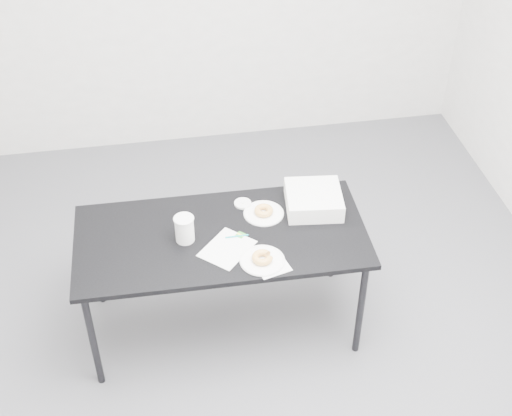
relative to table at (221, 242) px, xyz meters
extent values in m
plane|color=#515257|center=(0.08, -0.03, -0.64)|extent=(4.00, 4.00, 0.00)
cube|color=black|center=(0.00, 0.00, 0.04)|extent=(1.52, 0.73, 0.03)
cylinder|color=black|center=(-0.70, -0.29, -0.31)|extent=(0.04, 0.04, 0.66)
cylinder|color=black|center=(-0.69, 0.31, -0.31)|extent=(0.04, 0.04, 0.66)
cylinder|color=black|center=(0.69, -0.31, -0.31)|extent=(0.04, 0.04, 0.66)
cylinder|color=black|center=(0.70, 0.29, -0.31)|extent=(0.04, 0.04, 0.66)
cube|color=white|center=(0.02, -0.11, 0.05)|extent=(0.32, 0.33, 0.00)
cube|color=green|center=(0.10, -0.02, 0.06)|extent=(0.06, 0.06, 0.00)
cylinder|color=#0C8C8D|center=(0.08, -0.03, 0.06)|extent=(0.12, 0.01, 0.01)
cube|color=white|center=(0.22, -0.27, 0.05)|extent=(0.19, 0.19, 0.00)
cylinder|color=white|center=(0.18, -0.23, 0.06)|extent=(0.23, 0.23, 0.01)
torus|color=#CF8641|center=(0.18, -0.23, 0.08)|extent=(0.12, 0.12, 0.04)
cylinder|color=white|center=(0.25, 0.13, 0.06)|extent=(0.22, 0.22, 0.01)
torus|color=#CF8641|center=(0.25, 0.13, 0.07)|extent=(0.12, 0.12, 0.03)
cylinder|color=white|center=(-0.19, -0.01, 0.13)|extent=(0.10, 0.10, 0.15)
cylinder|color=silver|center=(0.15, 0.23, 0.06)|extent=(0.09, 0.09, 0.01)
cube|color=silver|center=(0.52, 0.14, 0.10)|extent=(0.32, 0.32, 0.10)
camera|label=1|loc=(-0.29, -2.75, 2.49)|focal=50.00mm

